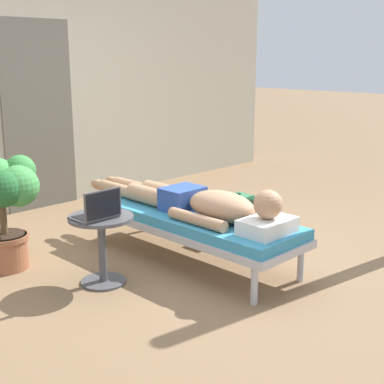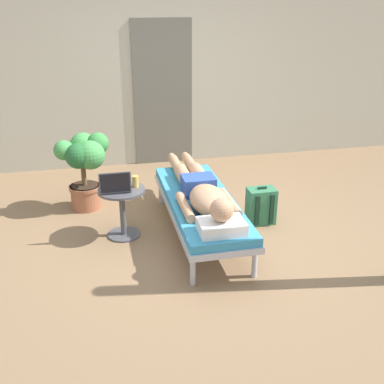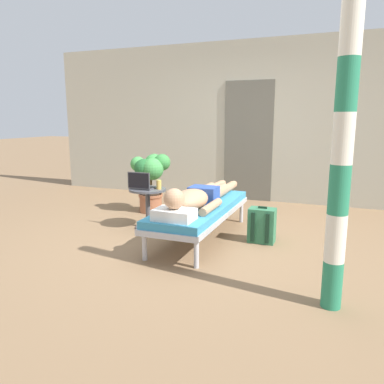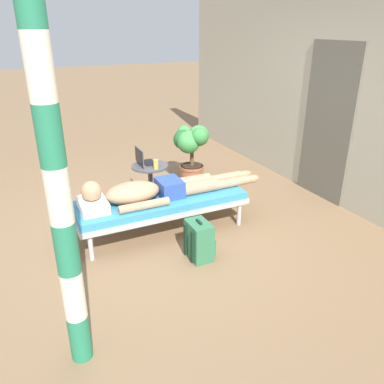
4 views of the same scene
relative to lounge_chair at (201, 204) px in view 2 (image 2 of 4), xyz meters
name	(u,v)px [view 2 (image 2 of 4)]	position (x,y,z in m)	size (l,w,h in m)	color
ground_plane	(198,237)	(-0.04, -0.05, -0.35)	(40.00, 40.00, 0.00)	#846647
house_wall_back	(160,69)	(0.00, 2.46, 1.00)	(7.60, 0.20, 2.70)	#B2AD99
house_door_panel	(163,94)	(0.01, 2.35, 0.67)	(0.84, 0.03, 2.04)	#625F54
lounge_chair	(201,204)	(0.00, 0.00, 0.00)	(0.66, 1.95, 0.42)	#B7B7BC
person_reclining	(203,192)	(0.00, -0.08, 0.17)	(0.53, 2.17, 0.32)	white
side_table	(122,204)	(-0.79, 0.16, 0.01)	(0.48, 0.48, 0.52)	#4C4C51
laptop	(115,186)	(-0.85, 0.10, 0.24)	(0.31, 0.24, 0.23)	#4C4C51
drink_glass	(135,181)	(-0.64, 0.19, 0.24)	(0.06, 0.06, 0.12)	gold
backpack	(261,206)	(0.71, 0.13, -0.15)	(0.30, 0.26, 0.42)	#33724C
potted_plant	(84,162)	(-1.14, 0.93, 0.23)	(0.61, 0.52, 0.89)	#9E5B3D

